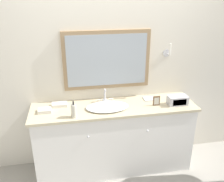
# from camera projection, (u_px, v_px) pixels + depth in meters

# --- Properties ---
(ground_plane) EXTENTS (14.00, 14.00, 0.00)m
(ground_plane) POSITION_uv_depth(u_px,v_px,m) (118.00, 181.00, 3.04)
(ground_plane) COLOR #9E998E
(wall_back) EXTENTS (8.00, 0.18, 2.55)m
(wall_back) POSITION_uv_depth(u_px,v_px,m) (110.00, 67.00, 3.05)
(wall_back) COLOR silver
(wall_back) RESTS_ON ground_plane
(vanity_counter) EXTENTS (1.96, 0.53, 0.88)m
(vanity_counter) POSITION_uv_depth(u_px,v_px,m) (114.00, 138.00, 3.12)
(vanity_counter) COLOR white
(vanity_counter) RESTS_ON ground_plane
(sink_basin) EXTENTS (0.50, 0.36, 0.17)m
(sink_basin) POSITION_uv_depth(u_px,v_px,m) (107.00, 106.00, 2.91)
(sink_basin) COLOR white
(sink_basin) RESTS_ON vanity_counter
(soap_bottle) EXTENTS (0.06, 0.06, 0.19)m
(soap_bottle) POSITION_uv_depth(u_px,v_px,m) (74.00, 111.00, 2.68)
(soap_bottle) COLOR beige
(soap_bottle) RESTS_ON vanity_counter
(appliance_box) EXTENTS (0.23, 0.13, 0.11)m
(appliance_box) POSITION_uv_depth(u_px,v_px,m) (178.00, 100.00, 2.97)
(appliance_box) COLOR #BCBCC1
(appliance_box) RESTS_ON vanity_counter
(picture_frame) EXTENTS (0.08, 0.01, 0.12)m
(picture_frame) POSITION_uv_depth(u_px,v_px,m) (156.00, 101.00, 2.95)
(picture_frame) COLOR brown
(picture_frame) RESTS_ON vanity_counter
(hand_towel_near_sink) EXTENTS (0.15, 0.11, 0.04)m
(hand_towel_near_sink) POSITION_uv_depth(u_px,v_px,m) (45.00, 110.00, 2.81)
(hand_towel_near_sink) COLOR silver
(hand_towel_near_sink) RESTS_ON vanity_counter
(hand_towel_far_corner) EXTENTS (0.18, 0.10, 0.04)m
(hand_towel_far_corner) POSITION_uv_depth(u_px,v_px,m) (60.00, 105.00, 2.95)
(hand_towel_far_corner) COLOR silver
(hand_towel_far_corner) RESTS_ON vanity_counter
(metal_tray) EXTENTS (0.16, 0.12, 0.01)m
(metal_tray) POSITION_uv_depth(u_px,v_px,m) (150.00, 99.00, 3.13)
(metal_tray) COLOR silver
(metal_tray) RESTS_ON vanity_counter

